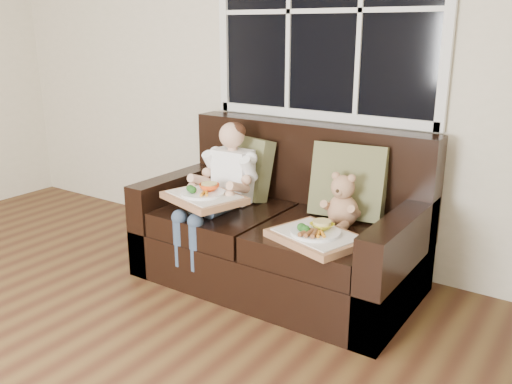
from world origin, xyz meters
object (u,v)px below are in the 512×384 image
Objects in this scene: loveseat at (283,233)px; child at (224,179)px; teddy_bear at (342,204)px; tray_left at (204,196)px; tray_right at (316,236)px.

loveseat is 0.51m from child.
child is 0.78m from teddy_bear.
child is 1.51× the size of tray_left.
loveseat reaches higher than tray_right.
tray_left is (-0.76, -0.32, -0.00)m from teddy_bear.
teddy_bear is at bearing 39.37° from tray_left.
loveseat reaches higher than teddy_bear.
loveseat is 0.48m from teddy_bear.
child is at bearing -173.10° from teddy_bear.
loveseat is 0.56m from tray_left.
loveseat is at bearing 17.54° from child.
tray_left is 0.76m from tray_right.
tray_left is (0.01, -0.21, -0.06)m from child.
loveseat is 3.06× the size of tray_right.
loveseat reaches higher than tray_left.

